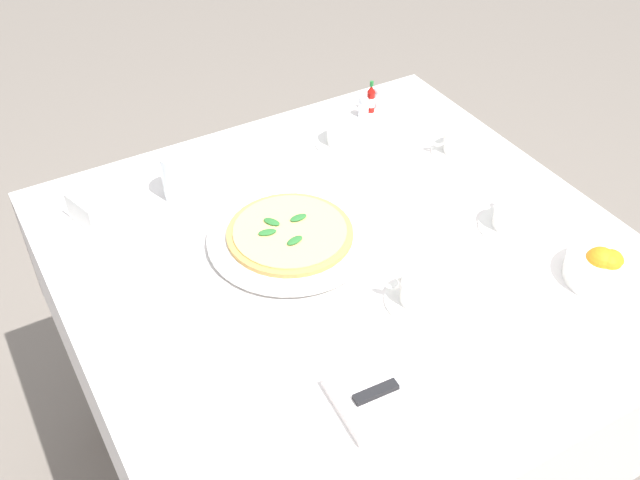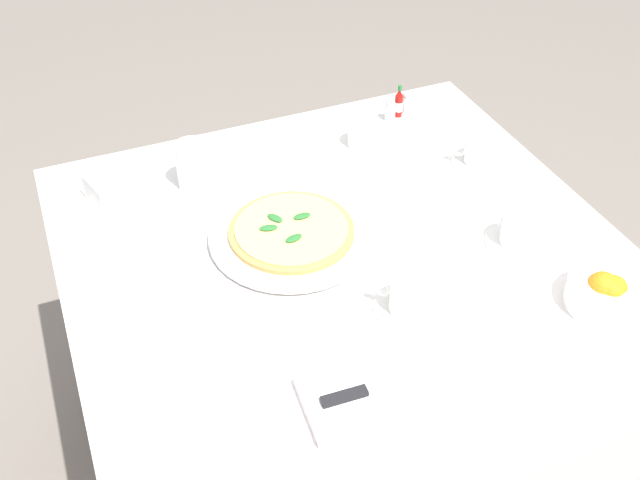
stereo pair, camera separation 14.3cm
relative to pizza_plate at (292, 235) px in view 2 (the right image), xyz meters
name	(u,v)px [view 2 (the right image)]	position (x,y,z in m)	size (l,w,h in m)	color
ground_plane	(342,470)	(0.09, -0.09, -0.76)	(8.00, 8.00, 0.00)	slate
dining_table	(347,306)	(0.09, -0.09, -0.15)	(1.07, 1.07, 0.75)	white
pizza_plate	(292,235)	(0.00, 0.00, 0.00)	(0.33, 0.33, 0.02)	white
pizza	(291,230)	(0.00, 0.00, 0.01)	(0.25, 0.25, 0.02)	tan
coffee_cup_near_left	(364,136)	(0.27, 0.25, 0.02)	(0.13, 0.13, 0.06)	white
coffee_cup_center_back	(410,298)	(0.12, -0.26, 0.02)	(0.13, 0.13, 0.07)	white
coffee_cup_back_corner	(520,232)	(0.41, -0.18, 0.02)	(0.13, 0.13, 0.07)	white
coffee_cup_far_right	(481,154)	(0.49, 0.09, 0.02)	(0.13, 0.13, 0.06)	white
water_glass_far_left	(194,168)	(-0.13, 0.25, 0.03)	(0.07, 0.07, 0.10)	white
napkin_folded	(372,394)	(-0.02, -0.41, 0.00)	(0.23, 0.15, 0.02)	white
dinner_knife	(374,388)	(-0.02, -0.41, 0.01)	(0.20, 0.03, 0.01)	silver
citrus_bowl	(608,293)	(0.46, -0.38, 0.02)	(0.15, 0.15, 0.07)	white
hot_sauce_bottle	(399,104)	(0.41, 0.34, 0.02)	(0.02, 0.02, 0.08)	#B7140F
salt_shaker	(407,103)	(0.44, 0.35, 0.01)	(0.03, 0.03, 0.06)	white
pepper_shaker	(390,111)	(0.38, 0.33, 0.01)	(0.03, 0.03, 0.06)	white
menu_card	(93,196)	(-0.34, 0.25, 0.02)	(0.03, 0.09, 0.06)	white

